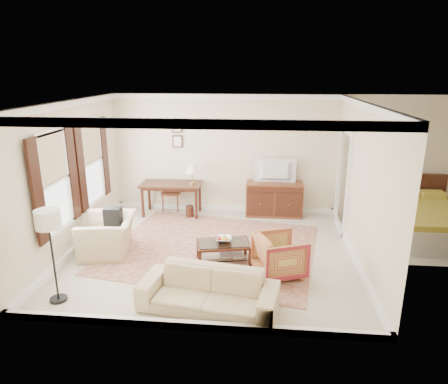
% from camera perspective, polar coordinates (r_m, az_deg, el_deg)
% --- Properties ---
extents(room_shell, '(5.51, 5.01, 2.91)m').
position_cam_1_polar(room_shell, '(7.25, -1.83, 9.38)').
color(room_shell, beige).
rests_on(room_shell, ground).
extents(annex_bedroom, '(3.00, 2.70, 2.90)m').
position_cam_1_polar(annex_bedroom, '(9.53, 27.24, -3.89)').
color(annex_bedroom, beige).
rests_on(annex_bedroom, ground).
extents(window_front, '(0.12, 1.56, 1.80)m').
position_cam_1_polar(window_front, '(7.61, -23.08, 1.30)').
color(window_front, '#CCB284').
rests_on(window_front, room_shell).
extents(window_rear, '(0.12, 1.56, 1.80)m').
position_cam_1_polar(window_rear, '(9.00, -18.36, 4.08)').
color(window_rear, '#CCB284').
rests_on(window_rear, room_shell).
extents(doorway, '(0.10, 1.12, 2.25)m').
position_cam_1_polar(doorway, '(9.12, 16.66, 1.31)').
color(doorway, white).
rests_on(doorway, room_shell).
extents(rug, '(4.49, 4.03, 0.01)m').
position_cam_1_polar(rug, '(8.11, -1.72, -7.99)').
color(rug, maroon).
rests_on(rug, room_shell).
extents(writing_desk, '(1.46, 0.73, 0.80)m').
position_cam_1_polar(writing_desk, '(9.81, -7.53, 0.64)').
color(writing_desk, '#411E12').
rests_on(writing_desk, room_shell).
extents(desk_chair, '(0.49, 0.49, 1.05)m').
position_cam_1_polar(desk_chair, '(10.20, -7.52, 0.31)').
color(desk_chair, brown).
rests_on(desk_chair, room_shell).
extents(desk_lamp, '(0.32, 0.32, 0.50)m').
position_cam_1_polar(desk_lamp, '(9.61, -4.57, 2.61)').
color(desk_lamp, silver).
rests_on(desk_lamp, writing_desk).
extents(framed_prints, '(0.25, 0.04, 0.68)m').
position_cam_1_polar(framed_prints, '(9.93, -6.68, 8.27)').
color(framed_prints, '#411E12').
rests_on(framed_prints, room_shell).
extents(sideboard, '(1.36, 0.52, 0.83)m').
position_cam_1_polar(sideboard, '(9.81, 7.17, -1.00)').
color(sideboard, brown).
rests_on(sideboard, room_shell).
extents(tv, '(0.94, 0.54, 0.12)m').
position_cam_1_polar(tv, '(9.56, 7.37, 4.04)').
color(tv, black).
rests_on(tv, sideboard).
extents(coffee_table, '(1.07, 0.77, 0.41)m').
position_cam_1_polar(coffee_table, '(7.42, -0.07, -7.87)').
color(coffee_table, '#411E12').
rests_on(coffee_table, room_shell).
extents(fruit_bowl, '(0.42, 0.42, 0.10)m').
position_cam_1_polar(fruit_bowl, '(7.39, -0.03, -6.69)').
color(fruit_bowl, silver).
rests_on(fruit_bowl, coffee_table).
extents(book_a, '(0.28, 0.09, 0.38)m').
position_cam_1_polar(book_a, '(7.50, -0.65, -8.85)').
color(book_a, brown).
rests_on(book_a, coffee_table).
extents(book_b, '(0.28, 0.10, 0.38)m').
position_cam_1_polar(book_b, '(7.48, 1.12, -8.94)').
color(book_b, brown).
rests_on(book_b, coffee_table).
extents(striped_armchair, '(0.96, 0.99, 0.81)m').
position_cam_1_polar(striped_armchair, '(7.03, 7.96, -8.69)').
color(striped_armchair, maroon).
rests_on(striped_armchair, room_shell).
extents(club_armchair, '(0.90, 1.22, 0.98)m').
position_cam_1_polar(club_armchair, '(8.06, -16.33, -5.14)').
color(club_armchair, '#CAB289').
rests_on(club_armchair, room_shell).
extents(backpack, '(0.29, 0.36, 0.40)m').
position_cam_1_polar(backpack, '(7.99, -15.56, -3.35)').
color(backpack, black).
rests_on(backpack, club_armchair).
extents(sofa, '(2.11, 0.92, 0.80)m').
position_cam_1_polar(sofa, '(6.05, -2.26, -13.13)').
color(sofa, '#CAB289').
rests_on(sofa, room_shell).
extents(floor_lamp, '(0.37, 0.37, 1.49)m').
position_cam_1_polar(floor_lamp, '(6.42, -23.78, -4.47)').
color(floor_lamp, black).
rests_on(floor_lamp, room_shell).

